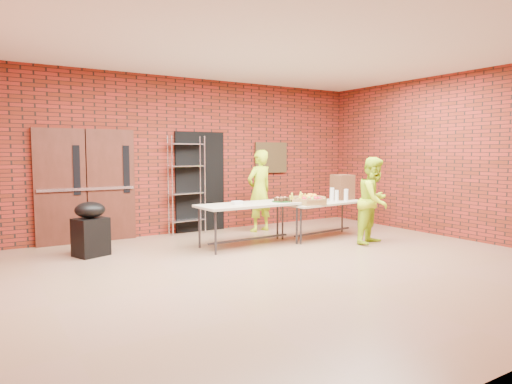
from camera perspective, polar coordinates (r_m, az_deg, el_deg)
room at (r=6.63m, az=4.84°, el=4.34°), size 8.08×7.08×3.28m
double_doors at (r=8.96m, az=-20.41°, el=0.71°), size 1.78×0.12×2.10m
dark_doorway at (r=9.69m, az=-7.02°, el=1.27°), size 1.10×0.06×2.10m
bronze_plaque at (r=10.55m, az=1.90°, el=4.32°), size 0.85×0.04×0.70m
wire_rack at (r=9.42m, az=-8.65°, el=0.86°), size 0.76×0.33×2.01m
table_left at (r=8.10m, az=-0.86°, el=-1.90°), size 1.89×0.84×0.77m
table_right at (r=9.00m, az=8.41°, el=-1.60°), size 1.80×0.92×0.71m
basket_bananas at (r=8.54m, az=5.00°, el=-1.12°), size 0.43×0.33×0.13m
basket_oranges at (r=8.81m, az=6.64°, el=-0.88°), size 0.50×0.39×0.16m
basket_apples at (r=8.49m, az=6.86°, el=-1.14°), size 0.47×0.36×0.14m
muffin_tray at (r=8.39m, az=3.29°, el=-0.94°), size 0.37×0.37×0.09m
napkin_box at (r=7.97m, az=-2.35°, el=-1.34°), size 0.18×0.12×0.06m
coffee_dispenser at (r=9.50m, az=10.75°, el=0.61°), size 0.38×0.34×0.51m
cup_stack_front at (r=9.08m, az=10.04°, el=-0.48°), size 0.07×0.07×0.22m
cup_stack_mid at (r=9.11m, az=11.19°, el=-0.41°), size 0.08×0.08×0.24m
cup_stack_back at (r=9.21m, az=9.48°, el=-0.28°), size 0.09×0.09×0.26m
covered_grill at (r=7.84m, az=-19.97°, el=-4.35°), size 0.59×0.55×0.88m
volunteer_woman at (r=9.62m, az=0.43°, el=0.16°), size 0.70×0.52×1.72m
volunteer_man at (r=8.61m, az=14.56°, el=-1.04°), size 0.92×0.81×1.58m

